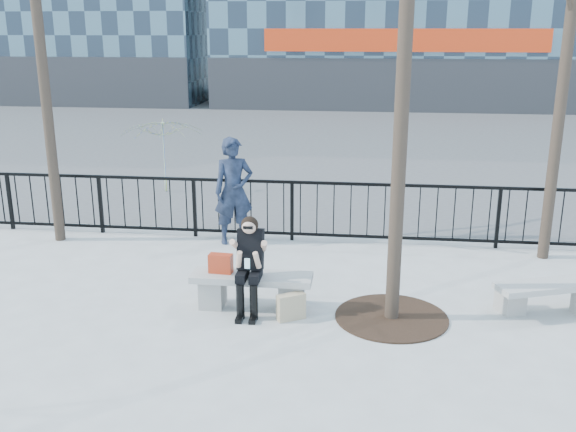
# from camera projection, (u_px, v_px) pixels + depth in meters

# --- Properties ---
(ground) EXTENTS (120.00, 120.00, 0.00)m
(ground) POSITION_uv_depth(u_px,v_px,m) (252.00, 307.00, 8.85)
(ground) COLOR #9A9A95
(ground) RESTS_ON ground
(street_surface) EXTENTS (60.00, 23.00, 0.01)m
(street_surface) POSITION_uv_depth(u_px,v_px,m) (325.00, 135.00, 23.13)
(street_surface) COLOR #474747
(street_surface) RESTS_ON ground
(railing) EXTENTS (14.00, 0.06, 1.10)m
(railing) POSITION_uv_depth(u_px,v_px,m) (281.00, 210.00, 11.55)
(railing) COLOR black
(railing) RESTS_ON ground
(tree_grate) EXTENTS (1.50, 1.50, 0.02)m
(tree_grate) POSITION_uv_depth(u_px,v_px,m) (391.00, 317.00, 8.53)
(tree_grate) COLOR black
(tree_grate) RESTS_ON ground
(bench_main) EXTENTS (1.65, 0.46, 0.49)m
(bench_main) POSITION_uv_depth(u_px,v_px,m) (252.00, 287.00, 8.76)
(bench_main) COLOR gray
(bench_main) RESTS_ON ground
(bench_second) EXTENTS (1.51, 0.42, 0.45)m
(bench_second) POSITION_uv_depth(u_px,v_px,m) (550.00, 295.00, 8.59)
(bench_second) COLOR gray
(bench_second) RESTS_ON ground
(seated_woman) EXTENTS (0.50, 0.64, 1.34)m
(seated_woman) POSITION_uv_depth(u_px,v_px,m) (249.00, 266.00, 8.51)
(seated_woman) COLOR black
(seated_woman) RESTS_ON ground
(handbag) EXTENTS (0.33, 0.17, 0.26)m
(handbag) POSITION_uv_depth(u_px,v_px,m) (221.00, 263.00, 8.74)
(handbag) COLOR #B23015
(handbag) RESTS_ON bench_main
(shopping_bag) EXTENTS (0.39, 0.31, 0.36)m
(shopping_bag) POSITION_uv_depth(u_px,v_px,m) (291.00, 307.00, 8.45)
(shopping_bag) COLOR #CBB690
(shopping_bag) RESTS_ON ground
(standing_man) EXTENTS (0.82, 0.69, 1.90)m
(standing_man) POSITION_uv_depth(u_px,v_px,m) (234.00, 191.00, 11.29)
(standing_man) COLOR black
(standing_man) RESTS_ON ground
(vendor_umbrella) EXTENTS (2.34, 2.36, 1.73)m
(vendor_umbrella) POSITION_uv_depth(u_px,v_px,m) (163.00, 156.00, 14.85)
(vendor_umbrella) COLOR #F3F937
(vendor_umbrella) RESTS_ON ground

